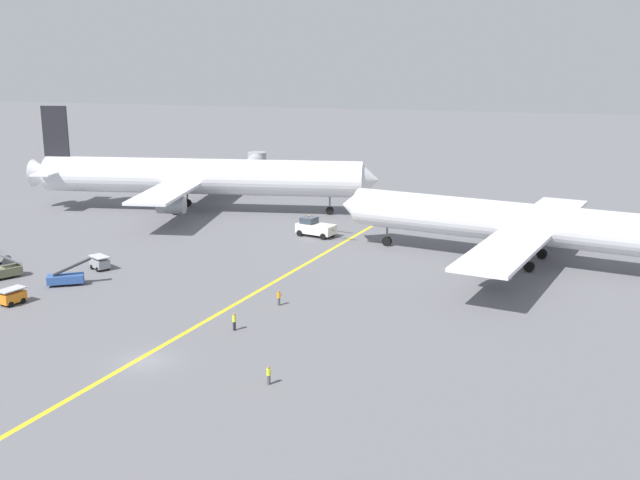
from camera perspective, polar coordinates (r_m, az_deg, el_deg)
ground_plane at (r=67.20m, az=-13.05°, el=-8.92°), size 600.00×600.00×0.00m
taxiway_stripe at (r=75.15m, az=-8.90°, el=-6.23°), size 16.72×118.97×0.01m
airliner_at_gate_left at (r=126.87m, az=-9.14°, el=4.75°), size 58.97×41.01×17.27m
airliner_being_pushed at (r=97.26m, az=14.70°, el=1.22°), size 48.03×44.52×15.72m
pushback_tug at (r=108.74m, az=-0.37°, el=0.96°), size 8.83×4.14×2.98m
gse_stair_truck_yellow at (r=95.85m, az=-23.02°, el=-2.11°), size 4.01×4.89×4.06m
gse_belt_loader_portside at (r=90.62m, az=-18.68°, el=-2.75°), size 4.86×3.60×3.02m
gse_baggage_cart_near_cluster at (r=85.75m, az=-22.29°, el=-3.97°), size 2.21×3.04×1.71m
gse_baggage_cart_trailing at (r=95.81m, az=-16.35°, el=-1.66°), size 3.15×2.74×1.71m
ground_crew_marshaller_foreground at (r=79.13m, az=-3.14°, el=-4.39°), size 0.43×0.40×1.62m
ground_crew_ramp_agent_by_cones at (r=72.52m, az=-6.51°, el=-6.14°), size 0.46×0.36×1.73m
ground_crew_wing_walker_right at (r=61.01m, az=-3.91°, el=-10.17°), size 0.36×0.36×1.56m
jet_bridge at (r=149.22m, az=-5.14°, el=5.65°), size 7.37×18.84×6.11m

